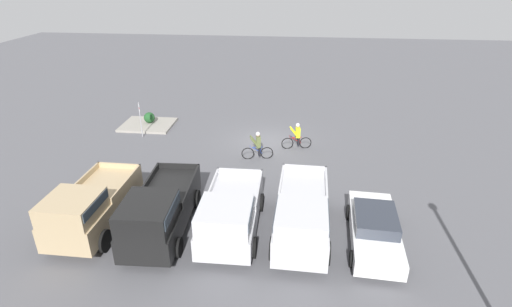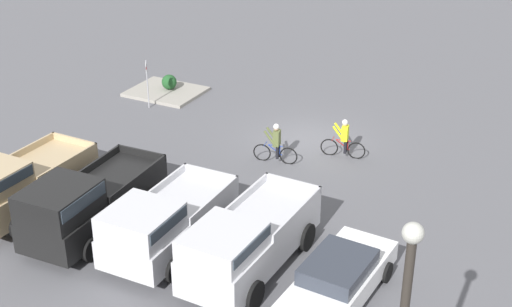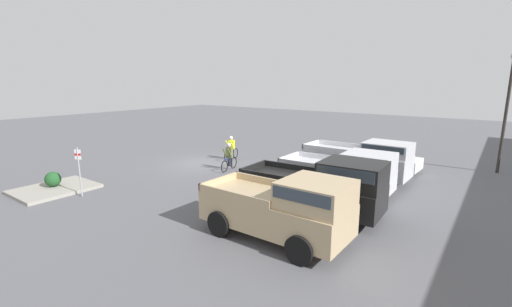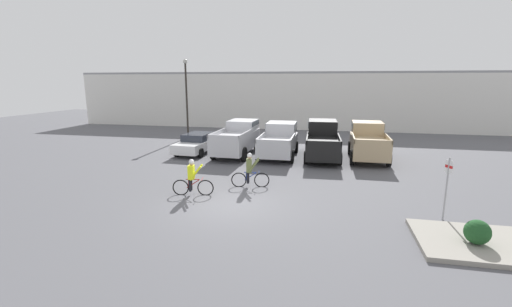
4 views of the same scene
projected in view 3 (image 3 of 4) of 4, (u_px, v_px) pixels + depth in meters
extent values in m
plane|color=#56565B|center=(204.00, 163.00, 21.83)|extent=(80.00, 80.00, 0.00)
cube|color=white|center=(376.00, 160.00, 20.24)|extent=(2.02, 4.85, 0.61)
cube|color=#2D333D|center=(377.00, 151.00, 20.13)|extent=(1.69, 2.23, 0.46)
cylinder|color=black|center=(407.00, 165.00, 20.01)|extent=(0.22, 0.63, 0.62)
cylinder|color=black|center=(398.00, 171.00, 18.69)|extent=(0.22, 0.63, 0.62)
cylinder|color=black|center=(358.00, 158.00, 21.90)|extent=(0.22, 0.63, 0.62)
cylinder|color=black|center=(346.00, 163.00, 20.59)|extent=(0.22, 0.63, 0.62)
cube|color=silver|center=(355.00, 162.00, 18.12)|extent=(2.11, 5.46, 1.09)
cube|color=silver|center=(388.00, 149.00, 16.97)|extent=(1.86, 2.21, 0.68)
cube|color=#333D47|center=(388.00, 146.00, 16.94)|extent=(1.92, 2.04, 0.30)
cube|color=silver|center=(344.00, 145.00, 19.36)|extent=(0.17, 3.25, 0.25)
cube|color=silver|center=(329.00, 150.00, 17.90)|extent=(0.17, 3.25, 0.25)
cube|color=silver|center=(311.00, 144.00, 19.57)|extent=(1.97, 0.13, 0.25)
cylinder|color=black|center=(393.00, 172.00, 17.98)|extent=(0.24, 0.89, 0.89)
cylinder|color=black|center=(380.00, 181.00, 16.46)|extent=(0.24, 0.89, 0.89)
cylinder|color=black|center=(333.00, 163.00, 19.98)|extent=(0.24, 0.89, 0.89)
cylinder|color=black|center=(318.00, 170.00, 18.46)|extent=(0.24, 0.89, 0.89)
cube|color=silver|center=(335.00, 176.00, 15.89)|extent=(2.13, 5.06, 0.91)
cube|color=silver|center=(369.00, 162.00, 14.85)|extent=(1.93, 2.04, 0.80)
cube|color=#333D47|center=(369.00, 158.00, 14.82)|extent=(1.99, 1.88, 0.35)
cube|color=silver|center=(324.00, 157.00, 17.13)|extent=(0.12, 3.02, 0.25)
cube|color=silver|center=(306.00, 165.00, 15.54)|extent=(0.12, 3.02, 0.25)
cube|color=silver|center=(289.00, 157.00, 17.17)|extent=(2.07, 0.11, 0.25)
cylinder|color=black|center=(375.00, 185.00, 15.91)|extent=(0.23, 0.80, 0.80)
cylinder|color=black|center=(360.00, 197.00, 14.26)|extent=(0.23, 0.80, 0.80)
cylinder|color=black|center=(314.00, 175.00, 17.68)|extent=(0.23, 0.80, 0.80)
cylinder|color=black|center=(294.00, 184.00, 16.03)|extent=(0.23, 0.80, 0.80)
cube|color=black|center=(310.00, 191.00, 13.58)|extent=(2.22, 5.64, 0.99)
cube|color=black|center=(353.00, 174.00, 12.48)|extent=(1.92, 2.30, 0.92)
cube|color=#333D47|center=(353.00, 169.00, 12.44)|extent=(1.97, 2.13, 0.41)
cube|color=black|center=(296.00, 168.00, 14.83)|extent=(0.22, 3.34, 0.25)
cube|color=black|center=(274.00, 178.00, 13.28)|extent=(0.22, 3.34, 0.25)
cube|color=black|center=(253.00, 167.00, 14.94)|extent=(1.99, 0.16, 0.25)
cylinder|color=black|center=(360.00, 203.00, 13.55)|extent=(0.25, 0.77, 0.76)
cylinder|color=black|center=(343.00, 220.00, 11.93)|extent=(0.25, 0.77, 0.76)
cylinder|color=black|center=(284.00, 189.00, 15.42)|extent=(0.25, 0.77, 0.76)
cylinder|color=black|center=(260.00, 201.00, 13.80)|extent=(0.25, 0.77, 0.76)
cube|color=tan|center=(274.00, 212.00, 11.28)|extent=(2.11, 4.99, 1.02)
cube|color=tan|center=(316.00, 194.00, 10.22)|extent=(1.91, 2.01, 0.81)
cube|color=#333D47|center=(316.00, 188.00, 10.18)|extent=(1.97, 1.85, 0.36)
cube|color=tan|center=(267.00, 181.00, 12.50)|extent=(0.11, 2.98, 0.25)
cube|color=tan|center=(232.00, 195.00, 10.95)|extent=(0.11, 2.98, 0.25)
cube|color=tan|center=(219.00, 181.00, 12.58)|extent=(2.06, 0.10, 0.25)
cylinder|color=black|center=(330.00, 226.00, 11.28)|extent=(0.23, 0.89, 0.88)
cylinder|color=black|center=(299.00, 250.00, 9.67)|extent=(0.23, 0.89, 0.88)
cylinder|color=black|center=(256.00, 206.00, 13.08)|extent=(0.23, 0.89, 0.88)
cylinder|color=black|center=(219.00, 224.00, 11.47)|extent=(0.23, 0.89, 0.88)
torus|color=black|center=(224.00, 166.00, 19.65)|extent=(0.71, 0.18, 0.71)
torus|color=black|center=(234.00, 163.00, 20.58)|extent=(0.71, 0.18, 0.71)
cylinder|color=#233D9E|center=(229.00, 162.00, 20.08)|extent=(0.55, 0.13, 0.38)
cylinder|color=#233D9E|center=(229.00, 158.00, 20.04)|extent=(0.58, 0.14, 0.04)
cylinder|color=#233D9E|center=(231.00, 161.00, 20.24)|extent=(0.04, 0.04, 0.35)
cylinder|color=#233D9E|center=(226.00, 159.00, 19.68)|extent=(0.11, 0.46, 0.02)
cylinder|color=black|center=(231.00, 162.00, 20.14)|extent=(0.14, 0.14, 0.53)
cylinder|color=black|center=(229.00, 162.00, 20.22)|extent=(0.14, 0.14, 0.53)
cube|color=#5B6638|center=(229.00, 153.00, 20.02)|extent=(0.30, 0.40, 0.61)
cylinder|color=#5B6638|center=(230.00, 154.00, 19.76)|extent=(0.53, 0.18, 0.67)
cylinder|color=#5B6638|center=(225.00, 153.00, 19.90)|extent=(0.53, 0.18, 0.67)
sphere|color=tan|center=(229.00, 146.00, 19.91)|extent=(0.21, 0.21, 0.21)
sphere|color=silver|center=(229.00, 145.00, 19.90)|extent=(0.23, 0.23, 0.23)
torus|color=black|center=(227.00, 156.00, 22.29)|extent=(0.71, 0.18, 0.71)
torus|color=black|center=(235.00, 153.00, 23.24)|extent=(0.71, 0.18, 0.71)
cylinder|color=maroon|center=(231.00, 152.00, 22.73)|extent=(0.56, 0.13, 0.38)
cylinder|color=maroon|center=(231.00, 149.00, 22.69)|extent=(0.59, 0.14, 0.04)
cylinder|color=maroon|center=(233.00, 152.00, 22.90)|extent=(0.04, 0.04, 0.35)
cylinder|color=maroon|center=(228.00, 150.00, 22.33)|extent=(0.11, 0.46, 0.02)
cylinder|color=black|center=(233.00, 153.00, 22.79)|extent=(0.14, 0.14, 0.53)
cylinder|color=black|center=(231.00, 152.00, 22.87)|extent=(0.14, 0.14, 0.53)
cube|color=yellow|center=(232.00, 144.00, 22.67)|extent=(0.30, 0.40, 0.59)
cylinder|color=yellow|center=(232.00, 145.00, 22.41)|extent=(0.54, 0.18, 0.65)
cylinder|color=yellow|center=(228.00, 145.00, 22.55)|extent=(0.54, 0.18, 0.65)
sphere|color=tan|center=(231.00, 139.00, 22.56)|extent=(0.21, 0.21, 0.21)
sphere|color=silver|center=(231.00, 138.00, 22.55)|extent=(0.23, 0.23, 0.23)
cylinder|color=#9E9EA3|center=(80.00, 172.00, 15.31)|extent=(0.06, 0.06, 2.27)
cube|color=white|center=(78.00, 155.00, 15.14)|extent=(0.16, 0.27, 0.45)
cube|color=red|center=(78.00, 155.00, 15.14)|extent=(0.17, 0.27, 0.10)
cylinder|color=#2D2823|center=(505.00, 117.00, 18.91)|extent=(0.16, 0.16, 6.33)
cube|color=gray|center=(55.00, 189.00, 16.35)|extent=(3.37, 2.75, 0.15)
sphere|color=#1E4C23|center=(53.00, 179.00, 16.44)|extent=(0.72, 0.72, 0.72)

